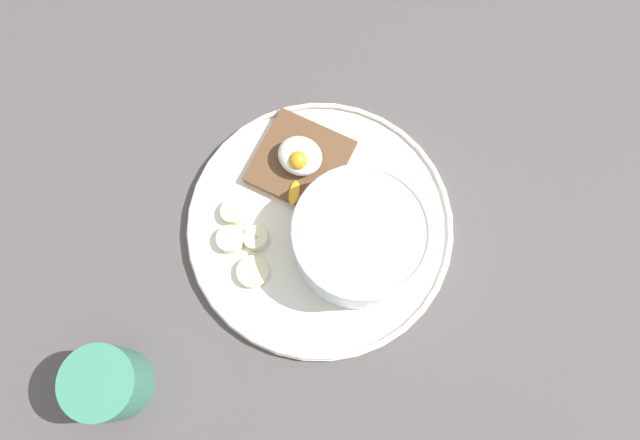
{
  "coord_description": "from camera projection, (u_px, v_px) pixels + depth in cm",
  "views": [
    {
      "loc": [
        9.08,
        -16.15,
        70.82
      ],
      "look_at": [
        0.0,
        0.0,
        5.0
      ],
      "focal_mm": 35.0,
      "sensor_mm": 36.0,
      "label": 1
    }
  ],
  "objects": [
    {
      "name": "ground_plane",
      "position": [
        320.0,
        229.0,
        0.72
      ],
      "size": [
        120.0,
        120.0,
        2.0
      ],
      "primitive_type": "cube",
      "color": "#4E4949",
      "rests_on": "ground"
    },
    {
      "name": "plate",
      "position": [
        320.0,
        225.0,
        0.7
      ],
      "size": [
        30.15,
        30.15,
        1.6
      ],
      "color": "silver",
      "rests_on": "ground_plane"
    },
    {
      "name": "oatmeal_bowl",
      "position": [
        359.0,
        239.0,
        0.66
      ],
      "size": [
        14.6,
        14.6,
        6.75
      ],
      "color": "white",
      "rests_on": "plate"
    },
    {
      "name": "toast_slice",
      "position": [
        301.0,
        162.0,
        0.72
      ],
      "size": [
        10.5,
        10.5,
        1.22
      ],
      "color": "brown",
      "rests_on": "plate"
    },
    {
      "name": "poached_egg",
      "position": [
        300.0,
        157.0,
        0.7
      ],
      "size": [
        5.13,
        7.62,
        3.23
      ],
      "color": "white",
      "rests_on": "toast_slice"
    },
    {
      "name": "banana_slice_front",
      "position": [
        256.0,
        238.0,
        0.69
      ],
      "size": [
        3.51,
        3.41,
        1.53
      ],
      "color": "#F9F1C0",
      "rests_on": "plate"
    },
    {
      "name": "banana_slice_left",
      "position": [
        230.0,
        239.0,
        0.69
      ],
      "size": [
        3.69,
        3.62,
        1.48
      ],
      "color": "#EDECBC",
      "rests_on": "plate"
    },
    {
      "name": "banana_slice_back",
      "position": [
        234.0,
        212.0,
        0.7
      ],
      "size": [
        3.18,
        3.03,
        1.66
      ],
      "color": "#F4F0BC",
      "rests_on": "plate"
    },
    {
      "name": "banana_slice_right",
      "position": [
        253.0,
        272.0,
        0.68
      ],
      "size": [
        4.0,
        4.01,
        1.08
      ],
      "color": "#EEE9B6",
      "rests_on": "plate"
    },
    {
      "name": "coffee_mug",
      "position": [
        108.0,
        383.0,
        0.63
      ],
      "size": [
        7.54,
        7.54,
        7.66
      ],
      "color": "#3A836A",
      "rests_on": "ground_plane"
    }
  ]
}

